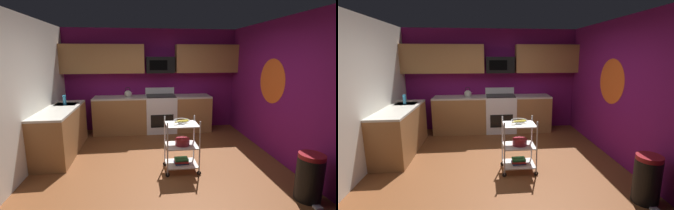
{
  "view_description": "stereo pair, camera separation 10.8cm",
  "coord_description": "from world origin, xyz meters",
  "views": [
    {
      "loc": [
        -0.36,
        -3.87,
        1.94
      ],
      "look_at": [
        0.17,
        0.36,
        1.05
      ],
      "focal_mm": 25.57,
      "sensor_mm": 36.0,
      "label": 1
    },
    {
      "loc": [
        -0.25,
        -3.88,
        1.94
      ],
      "look_at": [
        0.17,
        0.36,
        1.05
      ],
      "focal_mm": 25.57,
      "sensor_mm": 36.0,
      "label": 2
    }
  ],
  "objects": [
    {
      "name": "upper_cabinets",
      "position": [
        -0.04,
        2.23,
        1.85
      ],
      "size": [
        4.4,
        0.33,
        0.7
      ],
      "color": "#9E6B3D"
    },
    {
      "name": "trash_can",
      "position": [
        1.9,
        -1.18,
        0.33
      ],
      "size": [
        0.34,
        0.42,
        0.66
      ],
      "color": "black",
      "rests_on": "ground"
    },
    {
      "name": "wall_right",
      "position": [
        2.23,
        0.0,
        1.3
      ],
      "size": [
        0.06,
        4.8,
        2.6
      ],
      "primitive_type": "cube",
      "color": "#6B1156",
      "rests_on": "ground"
    },
    {
      "name": "kettle",
      "position": [
        -0.62,
        2.1,
        1.0
      ],
      "size": [
        0.21,
        0.18,
        0.26
      ],
      "color": "beige",
      "rests_on": "counter_run"
    },
    {
      "name": "oven_range",
      "position": [
        0.2,
        2.1,
        0.48
      ],
      "size": [
        0.76,
        0.65,
        1.1
      ],
      "color": "white",
      "rests_on": "ground"
    },
    {
      "name": "dish_soap_bottle",
      "position": [
        -1.91,
        1.29,
        1.02
      ],
      "size": [
        0.06,
        0.06,
        0.2
      ],
      "primitive_type": "cylinder",
      "color": "#2D8CBF",
      "rests_on": "counter_run"
    },
    {
      "name": "mixing_bowl_large",
      "position": [
        0.35,
        -0.13,
        0.52
      ],
      "size": [
        0.25,
        0.25,
        0.11
      ],
      "color": "maroon",
      "rests_on": "rolling_cart"
    },
    {
      "name": "wall_left",
      "position": [
        -2.23,
        0.0,
        1.3
      ],
      "size": [
        0.06,
        4.8,
        2.6
      ],
      "primitive_type": "cube",
      "color": "silver",
      "rests_on": "ground"
    },
    {
      "name": "book_stack",
      "position": [
        0.34,
        -0.13,
        0.17
      ],
      "size": [
        0.24,
        0.19,
        0.09
      ],
      "color": "#1E4C8C",
      "rests_on": "rolling_cart"
    },
    {
      "name": "rolling_cart",
      "position": [
        0.34,
        -0.13,
        0.45
      ],
      "size": [
        0.59,
        0.43,
        0.91
      ],
      "color": "silver",
      "rests_on": "ground"
    },
    {
      "name": "microwave",
      "position": [
        0.2,
        2.21,
        1.7
      ],
      "size": [
        0.7,
        0.39,
        0.4
      ],
      "color": "black"
    },
    {
      "name": "fruit_bowl",
      "position": [
        0.34,
        -0.13,
        0.88
      ],
      "size": [
        0.27,
        0.27,
        0.07
      ],
      "color": "silver",
      "rests_on": "rolling_cart"
    },
    {
      "name": "floor",
      "position": [
        0.0,
        0.0,
        -0.02
      ],
      "size": [
        4.4,
        4.8,
        0.04
      ],
      "primitive_type": "cube",
      "color": "brown",
      "rests_on": "ground"
    },
    {
      "name": "counter_run",
      "position": [
        -0.73,
        1.64,
        0.46
      ],
      "size": [
        3.67,
        2.39,
        0.92
      ],
      "color": "#9E6B3D",
      "rests_on": "ground"
    },
    {
      "name": "wall_flower_decal",
      "position": [
        2.2,
        0.45,
        1.45
      ],
      "size": [
        0.0,
        0.86,
        0.86
      ],
      "primitive_type": "cylinder",
      "rotation": [
        0.0,
        1.57,
        0.0
      ],
      "color": "#E5591E"
    },
    {
      "name": "wall_back",
      "position": [
        0.0,
        2.43,
        1.3
      ],
      "size": [
        4.52,
        0.06,
        2.6
      ],
      "primitive_type": "cube",
      "color": "#6B1156",
      "rests_on": "ground"
    }
  ]
}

